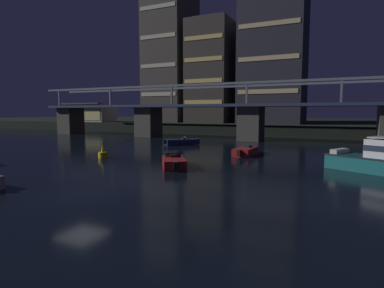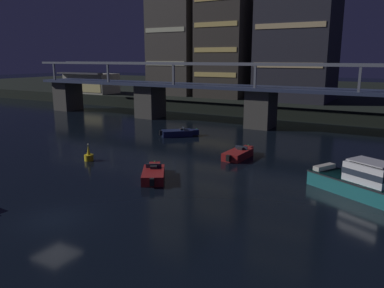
% 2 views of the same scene
% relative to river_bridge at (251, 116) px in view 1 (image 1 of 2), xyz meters
% --- Properties ---
extents(ground_plane, '(400.00, 400.00, 0.00)m').
position_rel_river_bridge_xyz_m(ground_plane, '(0.00, -38.13, -4.03)').
color(ground_plane, black).
extents(far_riverbank, '(240.00, 80.00, 2.20)m').
position_rel_river_bridge_xyz_m(far_riverbank, '(0.00, 48.01, -2.93)').
color(far_riverbank, black).
rests_on(far_riverbank, ground).
extents(river_bridge, '(85.98, 6.40, 9.38)m').
position_rel_river_bridge_xyz_m(river_bridge, '(0.00, 0.00, 0.00)').
color(river_bridge, '#4C4944').
rests_on(river_bridge, ground).
extents(tower_west_low, '(10.37, 13.03, 34.42)m').
position_rel_river_bridge_xyz_m(tower_west_low, '(-26.55, 21.04, 15.22)').
color(tower_west_low, '#423D38').
rests_on(tower_west_low, far_riverbank).
extents(tower_west_tall, '(9.84, 11.47, 24.11)m').
position_rel_river_bridge_xyz_m(tower_west_tall, '(-14.69, 19.79, 10.07)').
color(tower_west_tall, '#38332D').
rests_on(tower_west_tall, far_riverbank).
extents(tower_central, '(13.23, 13.02, 33.80)m').
position_rel_river_bridge_xyz_m(tower_central, '(-0.37, 20.03, 14.91)').
color(tower_central, '#282833').
rests_on(tower_central, far_riverbank).
extents(waterfront_pavilion, '(12.40, 7.40, 4.70)m').
position_rel_river_bridge_xyz_m(waterfront_pavilion, '(-45.27, 11.91, 0.40)').
color(waterfront_pavilion, '#B2AD9E').
rests_on(waterfront_pavilion, far_riverbank).
extents(speedboat_mid_center, '(4.52, 4.24, 1.16)m').
position_rel_river_bridge_xyz_m(speedboat_mid_center, '(-7.13, -11.45, -3.62)').
color(speedboat_mid_center, '#19234C').
rests_on(speedboat_mid_center, ground).
extents(speedboat_far_left, '(3.76, 4.80, 1.16)m').
position_rel_river_bridge_xyz_m(speedboat_far_left, '(0.63, -28.08, -3.62)').
color(speedboat_far_left, maroon).
rests_on(speedboat_far_left, ground).
extents(speedboat_far_center, '(1.96, 5.21, 1.16)m').
position_rel_river_bridge_xyz_m(speedboat_far_center, '(4.17, -17.99, -3.62)').
color(speedboat_far_center, maroon).
rests_on(speedboat_far_center, ground).
extents(channel_buoy, '(0.90, 0.90, 1.76)m').
position_rel_river_bridge_xyz_m(channel_buoy, '(-8.47, -26.43, -3.56)').
color(channel_buoy, yellow).
rests_on(channel_buoy, ground).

